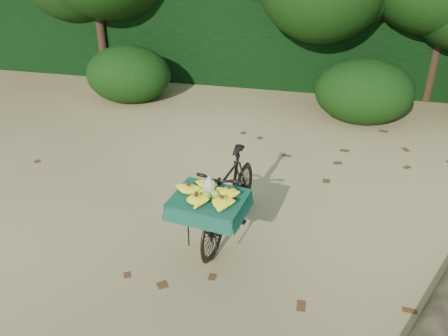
# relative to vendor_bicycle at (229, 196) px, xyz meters

# --- Properties ---
(ground) EXTENTS (80.00, 80.00, 0.00)m
(ground) POSITION_rel_vendor_bicycle_xyz_m (0.13, -0.33, -0.52)
(ground) COLOR tan
(ground) RESTS_ON ground
(vendor_bicycle) EXTENTS (0.85, 1.81, 1.02)m
(vendor_bicycle) POSITION_rel_vendor_bicycle_xyz_m (0.00, 0.00, 0.00)
(vendor_bicycle) COLOR black
(vendor_bicycle) RESTS_ON ground
(hedge_backdrop) EXTENTS (26.00, 1.80, 1.80)m
(hedge_backdrop) POSITION_rel_vendor_bicycle_xyz_m (0.13, 5.97, 0.38)
(hedge_backdrop) COLOR black
(hedge_backdrop) RESTS_ON ground
(bush_clumps) EXTENTS (8.80, 1.70, 0.90)m
(bush_clumps) POSITION_rel_vendor_bicycle_xyz_m (0.63, 3.97, -0.07)
(bush_clumps) COLOR black
(bush_clumps) RESTS_ON ground
(leaf_litter) EXTENTS (7.00, 7.30, 0.01)m
(leaf_litter) POSITION_rel_vendor_bicycle_xyz_m (0.13, 0.32, -0.51)
(leaf_litter) COLOR #4A2A13
(leaf_litter) RESTS_ON ground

